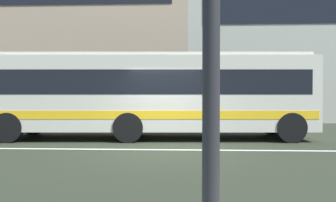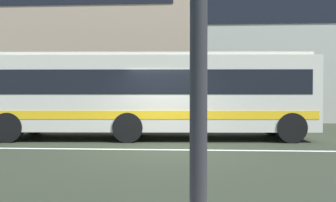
{
  "view_description": "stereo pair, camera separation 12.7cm",
  "coord_description": "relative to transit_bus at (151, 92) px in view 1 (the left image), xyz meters",
  "views": [
    {
      "loc": [
        0.63,
        -10.15,
        1.62
      ],
      "look_at": [
        0.0,
        2.75,
        1.36
      ],
      "focal_mm": 37.68,
      "sensor_mm": 36.0,
      "label": 1
    },
    {
      "loc": [
        0.76,
        -10.14,
        1.62
      ],
      "look_at": [
        0.0,
        2.75,
        1.36
      ],
      "focal_mm": 37.68,
      "sensor_mm": 36.0,
      "label": 2
    }
  ],
  "objects": [
    {
      "name": "lane_centre_line",
      "position": [
        0.61,
        -2.62,
        -1.67
      ],
      "size": [
        60.0,
        0.16,
        0.01
      ],
      "primitive_type": "cube",
      "color": "silver",
      "rests_on": "ground_plane"
    },
    {
      "name": "ground_plane",
      "position": [
        0.61,
        -2.62,
        -1.68
      ],
      "size": [
        160.0,
        160.0,
        0.0
      ],
      "primitive_type": "plane",
      "color": "#292F21"
    },
    {
      "name": "apartment_block_right",
      "position": [
        11.83,
        12.58,
        4.03
      ],
      "size": [
        20.89,
        11.25,
        11.42
      ],
      "color": "#B4B1A0",
      "rests_on": "ground_plane"
    },
    {
      "name": "apartment_block_left",
      "position": [
        -9.68,
        12.58,
        5.28
      ],
      "size": [
        22.14,
        11.25,
        13.9
      ],
      "color": "tan",
      "rests_on": "ground_plane"
    },
    {
      "name": "transit_bus",
      "position": [
        0.0,
        0.0,
        0.0
      ],
      "size": [
        11.53,
        3.06,
        3.03
      ],
      "color": "beige",
      "rests_on": "ground_plane"
    }
  ]
}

